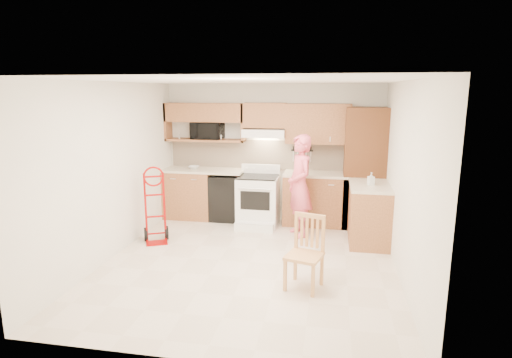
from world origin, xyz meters
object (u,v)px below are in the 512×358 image
(microwave, at_px, (207,131))
(person, at_px, (300,186))
(range, at_px, (258,197))
(dining_chair, at_px, (304,253))
(hand_truck, at_px, (155,209))

(microwave, height_order, person, microwave)
(range, distance_m, dining_chair, 2.52)
(person, bearing_deg, dining_chair, -18.40)
(microwave, relative_size, range, 0.54)
(hand_truck, relative_size, dining_chair, 1.23)
(range, bearing_deg, hand_truck, -141.96)
(microwave, bearing_deg, range, -18.78)
(microwave, xyz_separation_m, dining_chair, (2.01, -2.73, -1.20))
(person, bearing_deg, range, -141.50)
(person, distance_m, dining_chair, 1.98)
(range, bearing_deg, microwave, 157.95)
(range, xyz_separation_m, dining_chair, (0.99, -2.32, -0.08))
(person, relative_size, dining_chair, 1.88)
(hand_truck, bearing_deg, range, 13.31)
(range, distance_m, hand_truck, 1.83)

